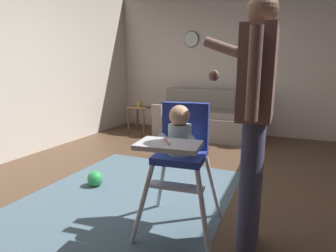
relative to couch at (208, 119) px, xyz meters
The scene contains 11 objects.
ground 2.55m from the couch, 83.72° to the right, with size 6.29×7.59×0.10m, color brown.
wall_far 1.21m from the couch, 62.05° to the left, with size 5.49×0.06×2.79m, color silver.
wall_left 3.23m from the couch, 133.60° to the right, with size 0.06×6.59×2.79m, color silver.
area_rug 2.77m from the couch, 90.44° to the right, with size 1.85×2.21×0.01m, color slate.
couch is the anchor object (origin of this frame).
high_chair 3.12m from the couch, 78.33° to the right, with size 0.67×0.77×0.98m.
adult_standing 3.30m from the couch, 69.49° to the right, with size 0.51×0.49×1.66m.
toy_ball 2.72m from the couch, 100.37° to the right, with size 0.17×0.17×0.17m, color green.
side_table 1.32m from the couch, 167.99° to the right, with size 0.40×0.40×0.52m.
sippy_cup 1.36m from the couch, 168.15° to the right, with size 0.07×0.07×0.10m, color gold.
wall_clock 1.64m from the couch, 137.91° to the left, with size 0.31×0.04×0.31m.
Camera 1 is at (1.05, -2.34, 1.22)m, focal length 29.13 mm.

